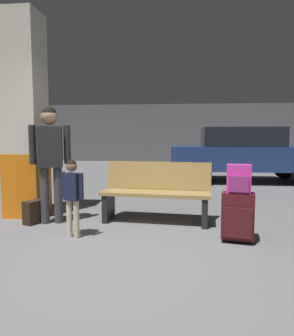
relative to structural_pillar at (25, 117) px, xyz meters
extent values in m
cube|color=slate|center=(1.83, 2.09, -1.63)|extent=(18.00, 18.00, 0.10)
cube|color=#565658|center=(1.83, 10.95, -0.18)|extent=(18.00, 0.12, 2.80)
cube|color=orange|center=(0.00, 0.00, -1.08)|extent=(0.57, 0.57, 1.00)
cube|color=beige|center=(0.00, 0.00, 0.51)|extent=(0.56, 0.56, 2.18)
cube|color=#9E7A42|center=(2.09, -0.25, -1.14)|extent=(1.63, 0.58, 0.05)
cube|color=#9E7A42|center=(2.11, 0.00, -0.90)|extent=(1.60, 0.25, 0.42)
cube|color=black|center=(1.38, -0.19, -1.37)|extent=(0.12, 0.41, 0.41)
cube|color=black|center=(2.81, -0.32, -1.37)|extent=(0.12, 0.41, 0.41)
cube|color=#471419|center=(3.15, -1.00, -1.25)|extent=(0.41, 0.27, 0.56)
cube|color=#471419|center=(3.13, -1.11, -1.31)|extent=(0.34, 0.09, 0.36)
cube|color=#A5A5AA|center=(3.17, -0.92, -0.99)|extent=(0.14, 0.05, 0.02)
cylinder|color=black|center=(3.01, -0.89, -1.56)|extent=(0.03, 0.05, 0.04)
cylinder|color=black|center=(3.32, -0.95, -1.56)|extent=(0.03, 0.05, 0.04)
cube|color=#D833A5|center=(3.15, -1.00, -0.80)|extent=(0.30, 0.20, 0.34)
cube|color=#8E2B70|center=(3.14, -1.09, -0.85)|extent=(0.23, 0.07, 0.19)
cylinder|color=black|center=(3.15, -1.00, -0.65)|extent=(0.06, 0.03, 0.02)
cylinder|color=beige|center=(1.17, -1.06, -1.34)|extent=(0.07, 0.07, 0.48)
cylinder|color=beige|center=(1.06, -1.02, -1.34)|extent=(0.07, 0.07, 0.48)
cube|color=#191E38|center=(1.12, -1.04, -0.93)|extent=(0.22, 0.17, 0.34)
cylinder|color=#191E38|center=(1.25, -1.09, -0.91)|extent=(0.06, 0.06, 0.32)
cylinder|color=#191E38|center=(0.98, -1.00, -0.91)|extent=(0.06, 0.06, 0.32)
sphere|color=brown|center=(1.12, -1.04, -0.67)|extent=(0.14, 0.14, 0.14)
sphere|color=black|center=(1.12, -1.04, -0.65)|extent=(0.12, 0.12, 0.12)
cylinder|color=red|center=(1.08, -0.92, -0.91)|extent=(0.06, 0.06, 0.10)
cylinder|color=red|center=(1.08, -0.92, -0.84)|extent=(0.01, 0.01, 0.06)
cylinder|color=#38383D|center=(0.67, -0.39, -1.16)|extent=(0.12, 0.12, 0.83)
cylinder|color=#38383D|center=(0.49, -0.45, -1.16)|extent=(0.12, 0.12, 0.83)
cube|color=#232326|center=(0.58, -0.42, -0.45)|extent=(0.38, 0.29, 0.59)
cylinder|color=#232326|center=(0.81, -0.35, -0.42)|extent=(0.10, 0.10, 0.56)
cylinder|color=#232326|center=(0.35, -0.50, -0.42)|extent=(0.10, 0.10, 0.56)
sphere|color=#A87A5B|center=(0.58, -0.42, -0.02)|extent=(0.23, 0.23, 0.23)
sphere|color=black|center=(0.58, -0.42, 0.01)|extent=(0.22, 0.22, 0.22)
cube|color=black|center=(0.32, -0.49, -1.41)|extent=(0.26, 0.32, 0.34)
cube|color=#423328|center=(0.24, -0.45, -1.46)|extent=(0.12, 0.22, 0.19)
cylinder|color=black|center=(0.32, -0.49, -1.25)|extent=(0.05, 0.06, 0.02)
cube|color=navy|center=(4.23, 4.30, -0.91)|extent=(4.11, 1.73, 0.64)
cube|color=black|center=(4.08, 4.30, -0.33)|extent=(2.11, 1.56, 0.52)
cylinder|color=black|center=(5.52, 5.11, -1.28)|extent=(0.60, 0.20, 0.60)
cylinder|color=black|center=(2.92, 5.09, -1.28)|extent=(0.60, 0.20, 0.60)
cylinder|color=black|center=(2.93, 3.49, -1.28)|extent=(0.60, 0.20, 0.60)
camera|label=1|loc=(2.49, -4.89, -0.29)|focal=34.44mm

